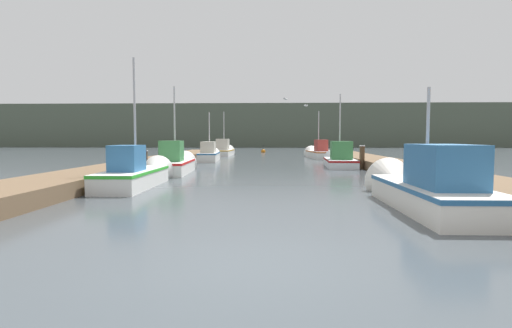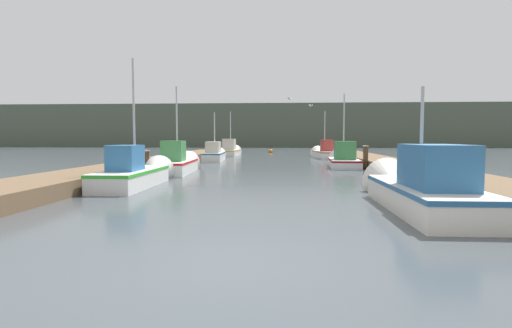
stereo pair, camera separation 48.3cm
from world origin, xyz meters
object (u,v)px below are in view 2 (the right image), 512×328
(fishing_boat_1, at_px, (138,173))
(fishing_boat_2, at_px, (179,163))
(mooring_piling_2, at_px, (146,163))
(seagull_1, at_px, (311,105))
(mooring_piling_0, at_px, (366,157))
(channel_buoy, at_px, (271,151))
(fishing_boat_0, at_px, (416,187))
(mooring_piling_1, at_px, (473,189))
(seagull_lead, at_px, (290,99))
(fishing_boat_3, at_px, (343,159))
(fishing_boat_4, at_px, (215,154))
(fishing_boat_6, at_px, (231,151))
(fishing_boat_5, at_px, (324,153))

(fishing_boat_1, distance_m, fishing_boat_2, 5.43)
(mooring_piling_2, distance_m, seagull_1, 13.46)
(mooring_piling_0, distance_m, channel_buoy, 24.59)
(fishing_boat_2, bearing_deg, fishing_boat_0, -50.86)
(mooring_piling_1, height_order, seagull_lead, seagull_lead)
(fishing_boat_3, height_order, fishing_boat_4, fishing_boat_3)
(fishing_boat_3, distance_m, seagull_1, 5.46)
(fishing_boat_4, distance_m, mooring_piling_0, 12.47)
(fishing_boat_2, xyz_separation_m, mooring_piling_2, (-1.02, -1.86, 0.13))
(fishing_boat_0, distance_m, seagull_lead, 17.24)
(fishing_boat_4, relative_size, mooring_piling_1, 5.87)
(fishing_boat_6, distance_m, channel_buoy, 8.33)
(fishing_boat_4, bearing_deg, mooring_piling_2, -98.75)
(mooring_piling_0, height_order, mooring_piling_1, mooring_piling_0)
(fishing_boat_0, bearing_deg, mooring_piling_1, -6.95)
(fishing_boat_0, distance_m, mooring_piling_1, 1.33)
(fishing_boat_5, xyz_separation_m, mooring_piling_0, (1.00, -12.19, 0.21))
(fishing_boat_1, relative_size, fishing_boat_6, 1.10)
(fishing_boat_2, bearing_deg, seagull_1, 45.74)
(fishing_boat_0, bearing_deg, fishing_boat_5, 89.93)
(fishing_boat_1, height_order, mooring_piling_1, fishing_boat_1)
(mooring_piling_1, bearing_deg, fishing_boat_4, 116.34)
(seagull_1, bearing_deg, mooring_piling_2, 134.76)
(fishing_boat_4, bearing_deg, seagull_1, -18.42)
(fishing_boat_6, distance_m, seagull_lead, 13.40)
(fishing_boat_5, height_order, seagull_1, seagull_1)
(fishing_boat_0, xyz_separation_m, mooring_piling_0, (1.15, 11.79, 0.16))
(channel_buoy, bearing_deg, fishing_boat_2, -98.50)
(fishing_boat_2, bearing_deg, fishing_boat_4, 86.13)
(fishing_boat_1, xyz_separation_m, fishing_boat_3, (9.01, 9.89, -0.01))
(mooring_piling_0, distance_m, mooring_piling_1, 11.96)
(fishing_boat_6, height_order, seagull_1, fishing_boat_6)
(fishing_boat_0, distance_m, fishing_boat_6, 29.39)
(seagull_lead, xyz_separation_m, seagull_1, (1.47, 1.20, -0.34))
(mooring_piling_0, bearing_deg, fishing_boat_1, -142.11)
(mooring_piling_0, xyz_separation_m, mooring_piling_1, (0.17, -11.95, -0.18))
(fishing_boat_1, bearing_deg, mooring_piling_0, 37.29)
(fishing_boat_3, relative_size, seagull_1, 9.62)
(fishing_boat_1, bearing_deg, fishing_boat_6, 88.51)
(fishing_boat_1, distance_m, seagull_1, 15.90)
(fishing_boat_6, xyz_separation_m, mooring_piling_1, (9.69, -28.34, 0.01))
(mooring_piling_1, bearing_deg, mooring_piling_2, 144.50)
(mooring_piling_2, bearing_deg, fishing_boat_0, -38.42)
(fishing_boat_6, relative_size, mooring_piling_1, 5.26)
(fishing_boat_6, height_order, mooring_piling_1, fishing_boat_6)
(fishing_boat_5, height_order, mooring_piling_2, fishing_boat_5)
(fishing_boat_0, bearing_deg, fishing_boat_6, 106.82)
(channel_buoy, xyz_separation_m, seagull_lead, (1.83, -19.10, 4.18))
(fishing_boat_4, relative_size, fishing_boat_5, 0.94)
(mooring_piling_1, distance_m, channel_buoy, 36.34)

